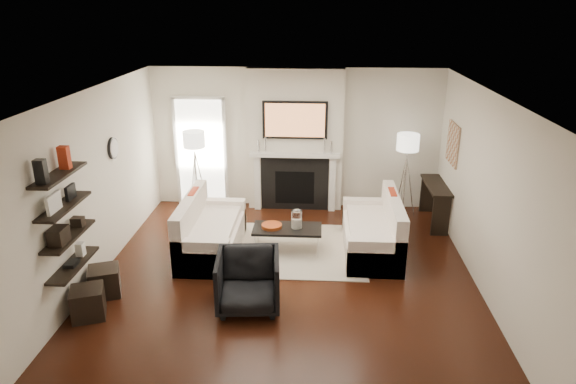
# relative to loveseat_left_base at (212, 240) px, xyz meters

# --- Properties ---
(room_envelope) EXTENTS (6.00, 6.00, 6.00)m
(room_envelope) POSITION_rel_loveseat_left_base_xyz_m (1.24, -0.83, 1.14)
(room_envelope) COLOR black
(room_envelope) RESTS_ON ground
(chimney_breast) EXTENTS (1.80, 0.25, 2.70)m
(chimney_breast) POSITION_rel_loveseat_left_base_xyz_m (1.24, 2.04, 1.14)
(chimney_breast) COLOR silver
(chimney_breast) RESTS_ON floor
(fireplace_surround) EXTENTS (1.30, 0.02, 1.04)m
(fireplace_surround) POSITION_rel_loveseat_left_base_xyz_m (1.24, 1.91, 0.31)
(fireplace_surround) COLOR black
(fireplace_surround) RESTS_ON floor
(firebox) EXTENTS (0.75, 0.02, 0.65)m
(firebox) POSITION_rel_loveseat_left_base_xyz_m (1.24, 1.90, 0.24)
(firebox) COLOR black
(firebox) RESTS_ON floor
(mantel_pilaster_l) EXTENTS (0.12, 0.08, 1.10)m
(mantel_pilaster_l) POSITION_rel_loveseat_left_base_xyz_m (0.52, 1.88, 0.34)
(mantel_pilaster_l) COLOR white
(mantel_pilaster_l) RESTS_ON floor
(mantel_pilaster_r) EXTENTS (0.12, 0.08, 1.10)m
(mantel_pilaster_r) POSITION_rel_loveseat_left_base_xyz_m (1.96, 1.88, 0.34)
(mantel_pilaster_r) COLOR white
(mantel_pilaster_r) RESTS_ON floor
(mantel_shelf) EXTENTS (1.70, 0.18, 0.07)m
(mantel_shelf) POSITION_rel_loveseat_left_base_xyz_m (1.24, 1.86, 0.91)
(mantel_shelf) COLOR white
(mantel_shelf) RESTS_ON chimney_breast
(tv_body) EXTENTS (1.20, 0.06, 0.70)m
(tv_body) POSITION_rel_loveseat_left_base_xyz_m (1.24, 1.88, 1.57)
(tv_body) COLOR black
(tv_body) RESTS_ON chimney_breast
(tv_screen) EXTENTS (1.10, 0.00, 0.62)m
(tv_screen) POSITION_rel_loveseat_left_base_xyz_m (1.24, 1.85, 1.57)
(tv_screen) COLOR #BF723F
(tv_screen) RESTS_ON tv_body
(candlestick_l_tall) EXTENTS (0.04, 0.04, 0.30)m
(candlestick_l_tall) POSITION_rel_loveseat_left_base_xyz_m (0.69, 1.87, 1.09)
(candlestick_l_tall) COLOR silver
(candlestick_l_tall) RESTS_ON mantel_shelf
(candlestick_l_short) EXTENTS (0.04, 0.04, 0.24)m
(candlestick_l_short) POSITION_rel_loveseat_left_base_xyz_m (0.56, 1.87, 1.06)
(candlestick_l_short) COLOR silver
(candlestick_l_short) RESTS_ON mantel_shelf
(candlestick_r_tall) EXTENTS (0.04, 0.04, 0.30)m
(candlestick_r_tall) POSITION_rel_loveseat_left_base_xyz_m (1.79, 1.87, 1.09)
(candlestick_r_tall) COLOR silver
(candlestick_r_tall) RESTS_ON mantel_shelf
(candlestick_r_short) EXTENTS (0.04, 0.04, 0.24)m
(candlestick_r_short) POSITION_rel_loveseat_left_base_xyz_m (1.92, 1.87, 1.06)
(candlestick_r_short) COLOR silver
(candlestick_r_short) RESTS_ON mantel_shelf
(hallway_panel) EXTENTS (0.90, 0.02, 2.10)m
(hallway_panel) POSITION_rel_loveseat_left_base_xyz_m (-0.61, 2.15, 0.84)
(hallway_panel) COLOR white
(hallway_panel) RESTS_ON floor
(door_trim_l) EXTENTS (0.06, 0.06, 2.16)m
(door_trim_l) POSITION_rel_loveseat_left_base_xyz_m (-1.09, 2.13, 0.84)
(door_trim_l) COLOR white
(door_trim_l) RESTS_ON floor
(door_trim_r) EXTENTS (0.06, 0.06, 2.16)m
(door_trim_r) POSITION_rel_loveseat_left_base_xyz_m (-0.13, 2.13, 0.84)
(door_trim_r) COLOR white
(door_trim_r) RESTS_ON floor
(door_trim_top) EXTENTS (1.02, 0.06, 0.06)m
(door_trim_top) POSITION_rel_loveseat_left_base_xyz_m (-0.61, 2.13, 1.92)
(door_trim_top) COLOR white
(door_trim_top) RESTS_ON wall_back
(rug) EXTENTS (2.60, 2.00, 0.01)m
(rug) POSITION_rel_loveseat_left_base_xyz_m (1.16, 0.16, -0.20)
(rug) COLOR #B5A694
(rug) RESTS_ON floor
(loveseat_left_base) EXTENTS (0.85, 1.80, 0.42)m
(loveseat_left_base) POSITION_rel_loveseat_left_base_xyz_m (0.00, 0.00, 0.00)
(loveseat_left_base) COLOR silver
(loveseat_left_base) RESTS_ON floor
(loveseat_left_back) EXTENTS (0.18, 1.80, 0.80)m
(loveseat_left_back) POSITION_rel_loveseat_left_base_xyz_m (-0.33, 0.00, 0.32)
(loveseat_left_back) COLOR silver
(loveseat_left_back) RESTS_ON floor
(loveseat_left_arm_n) EXTENTS (0.85, 0.18, 0.60)m
(loveseat_left_arm_n) POSITION_rel_loveseat_left_base_xyz_m (0.00, -0.81, 0.09)
(loveseat_left_arm_n) COLOR silver
(loveseat_left_arm_n) RESTS_ON floor
(loveseat_left_arm_s) EXTENTS (0.85, 0.18, 0.60)m
(loveseat_left_arm_s) POSITION_rel_loveseat_left_base_xyz_m (0.00, 0.81, 0.09)
(loveseat_left_arm_s) COLOR silver
(loveseat_left_arm_s) RESTS_ON floor
(loveseat_left_cushion) EXTENTS (0.63, 1.44, 0.10)m
(loveseat_left_cushion) POSITION_rel_loveseat_left_base_xyz_m (0.05, 0.00, 0.26)
(loveseat_left_cushion) COLOR silver
(loveseat_left_cushion) RESTS_ON loveseat_left_base
(pillow_left_orange) EXTENTS (0.10, 0.42, 0.42)m
(pillow_left_orange) POSITION_rel_loveseat_left_base_xyz_m (-0.33, 0.30, 0.52)
(pillow_left_orange) COLOR #AB2D15
(pillow_left_orange) RESTS_ON loveseat_left_cushion
(pillow_left_charcoal) EXTENTS (0.10, 0.40, 0.40)m
(pillow_left_charcoal) POSITION_rel_loveseat_left_base_xyz_m (-0.33, -0.30, 0.51)
(pillow_left_charcoal) COLOR black
(pillow_left_charcoal) RESTS_ON loveseat_left_cushion
(loveseat_right_base) EXTENTS (0.85, 1.80, 0.42)m
(loveseat_right_base) POSITION_rel_loveseat_left_base_xyz_m (2.56, 0.17, 0.00)
(loveseat_right_base) COLOR silver
(loveseat_right_base) RESTS_ON floor
(loveseat_right_back) EXTENTS (0.18, 1.80, 0.80)m
(loveseat_right_back) POSITION_rel_loveseat_left_base_xyz_m (2.90, 0.17, 0.32)
(loveseat_right_back) COLOR silver
(loveseat_right_back) RESTS_ON floor
(loveseat_right_arm_n) EXTENTS (0.85, 0.18, 0.60)m
(loveseat_right_arm_n) POSITION_rel_loveseat_left_base_xyz_m (2.56, -0.64, 0.09)
(loveseat_right_arm_n) COLOR silver
(loveseat_right_arm_n) RESTS_ON floor
(loveseat_right_arm_s) EXTENTS (0.85, 0.18, 0.60)m
(loveseat_right_arm_s) POSITION_rel_loveseat_left_base_xyz_m (2.56, 0.98, 0.09)
(loveseat_right_arm_s) COLOR silver
(loveseat_right_arm_s) RESTS_ON floor
(loveseat_right_cushion) EXTENTS (0.63, 1.44, 0.10)m
(loveseat_right_cushion) POSITION_rel_loveseat_left_base_xyz_m (2.51, 0.17, 0.26)
(loveseat_right_cushion) COLOR silver
(loveseat_right_cushion) RESTS_ON loveseat_right_base
(pillow_right_orange) EXTENTS (0.10, 0.42, 0.42)m
(pillow_right_orange) POSITION_rel_loveseat_left_base_xyz_m (2.90, 0.47, 0.52)
(pillow_right_orange) COLOR #AB2D15
(pillow_right_orange) RESTS_ON loveseat_right_cushion
(pillow_right_charcoal) EXTENTS (0.10, 0.40, 0.40)m
(pillow_right_charcoal) POSITION_rel_loveseat_left_base_xyz_m (2.90, -0.13, 0.51)
(pillow_right_charcoal) COLOR black
(pillow_right_charcoal) RESTS_ON loveseat_right_cushion
(coffee_table) EXTENTS (1.10, 0.55, 0.04)m
(coffee_table) POSITION_rel_loveseat_left_base_xyz_m (1.21, 0.09, 0.19)
(coffee_table) COLOR black
(coffee_table) RESTS_ON floor
(coffee_leg_nw) EXTENTS (0.02, 0.02, 0.38)m
(coffee_leg_nw) POSITION_rel_loveseat_left_base_xyz_m (0.71, -0.13, -0.02)
(coffee_leg_nw) COLOR silver
(coffee_leg_nw) RESTS_ON floor
(coffee_leg_ne) EXTENTS (0.02, 0.02, 0.38)m
(coffee_leg_ne) POSITION_rel_loveseat_left_base_xyz_m (1.71, -0.13, -0.02)
(coffee_leg_ne) COLOR silver
(coffee_leg_ne) RESTS_ON floor
(coffee_leg_sw) EXTENTS (0.02, 0.02, 0.38)m
(coffee_leg_sw) POSITION_rel_loveseat_left_base_xyz_m (0.71, 0.31, -0.02)
(coffee_leg_sw) COLOR silver
(coffee_leg_sw) RESTS_ON floor
(coffee_leg_se) EXTENTS (0.02, 0.02, 0.38)m
(coffee_leg_se) POSITION_rel_loveseat_left_base_xyz_m (1.71, 0.31, -0.02)
(coffee_leg_se) COLOR silver
(coffee_leg_se) RESTS_ON floor
(hurricane_glass) EXTENTS (0.18, 0.18, 0.31)m
(hurricane_glass) POSITION_rel_loveseat_left_base_xyz_m (1.36, 0.09, 0.35)
(hurricane_glass) COLOR white
(hurricane_glass) RESTS_ON coffee_table
(hurricane_candle) EXTENTS (0.11, 0.11, 0.17)m
(hurricane_candle) POSITION_rel_loveseat_left_base_xyz_m (1.36, 0.09, 0.29)
(hurricane_candle) COLOR white
(hurricane_candle) RESTS_ON coffee_table
(copper_bowl) EXTENTS (0.33, 0.33, 0.05)m
(copper_bowl) POSITION_rel_loveseat_left_base_xyz_m (0.96, 0.09, 0.24)
(copper_bowl) COLOR #C55220
(copper_bowl) RESTS_ON coffee_table
(armchair) EXTENTS (0.88, 0.83, 0.84)m
(armchair) POSITION_rel_loveseat_left_base_xyz_m (0.80, -1.55, 0.21)
(armchair) COLOR black
(armchair) RESTS_ON floor
(lamp_left_post) EXTENTS (0.02, 0.02, 1.20)m
(lamp_left_post) POSITION_rel_loveseat_left_base_xyz_m (-0.61, 1.64, 0.39)
(lamp_left_post) COLOR silver
(lamp_left_post) RESTS_ON floor
(lamp_left_shade) EXTENTS (0.40, 0.40, 0.30)m
(lamp_left_shade) POSITION_rel_loveseat_left_base_xyz_m (-0.61, 1.64, 1.24)
(lamp_left_shade) COLOR white
(lamp_left_shade) RESTS_ON lamp_left_post
(lamp_left_leg_a) EXTENTS (0.25, 0.02, 1.23)m
(lamp_left_leg_a) POSITION_rel_loveseat_left_base_xyz_m (-0.50, 1.64, 0.39)
(lamp_left_leg_a) COLOR silver
(lamp_left_leg_a) RESTS_ON floor
(lamp_left_leg_b) EXTENTS (0.14, 0.22, 1.23)m
(lamp_left_leg_b) POSITION_rel_loveseat_left_base_xyz_m (-0.67, 1.74, 0.39)
(lamp_left_leg_b) COLOR silver
(lamp_left_leg_b) RESTS_ON floor
(lamp_left_leg_c) EXTENTS (0.14, 0.22, 1.23)m
(lamp_left_leg_c) POSITION_rel_loveseat_left_base_xyz_m (-0.67, 1.55, 0.39)
(lamp_left_leg_c) COLOR silver
(lamp_left_leg_c) RESTS_ON floor
(lamp_right_post) EXTENTS (0.02, 0.02, 1.20)m
(lamp_right_post) POSITION_rel_loveseat_left_base_xyz_m (3.29, 1.66, 0.39)
(lamp_right_post) COLOR silver
(lamp_right_post) RESTS_ON floor
(lamp_right_shade) EXTENTS (0.40, 0.40, 0.30)m
(lamp_right_shade) POSITION_rel_loveseat_left_base_xyz_m (3.29, 1.66, 1.24)
(lamp_right_shade) COLOR white
(lamp_right_shade) RESTS_ON lamp_right_post
(lamp_right_leg_a) EXTENTS (0.25, 0.02, 1.23)m
(lamp_right_leg_a) POSITION_rel_loveseat_left_base_xyz_m (3.40, 1.66, 0.39)
(lamp_right_leg_a) COLOR silver
(lamp_right_leg_a) RESTS_ON floor
(lamp_right_leg_b) EXTENTS (0.14, 0.22, 1.23)m
(lamp_right_leg_b) POSITION_rel_loveseat_left_base_xyz_m (3.23, 1.76, 0.39)
(lamp_right_leg_b) COLOR silver
(lamp_right_leg_b) RESTS_ON floor
(lamp_right_leg_c) EXTENTS (0.14, 0.22, 1.23)m
(lamp_right_leg_c) POSITION_rel_loveseat_left_base_xyz_m (3.23, 1.57, 0.39)
(lamp_right_leg_c) COLOR silver
(lamp_right_leg_c) RESTS_ON floor
(console_top) EXTENTS (0.35, 1.20, 0.04)m
(console_top) POSITION_rel_loveseat_left_base_xyz_m (3.81, 1.41, 0.52)
(console_top) COLOR black
(console_top) RESTS_ON floor
(console_leg_n) EXTENTS (0.30, 0.04, 0.71)m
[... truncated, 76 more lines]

